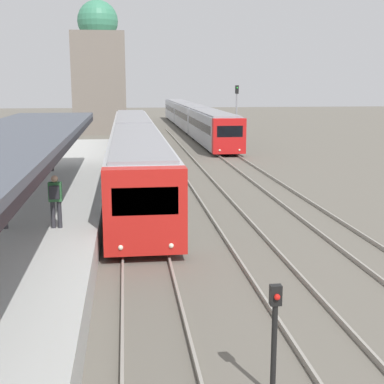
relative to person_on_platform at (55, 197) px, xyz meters
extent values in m
cube|color=#4C515B|center=(-1.58, 0.16, 1.75)|extent=(4.00, 27.95, 0.20)
cube|color=black|center=(0.38, 0.16, 1.53)|extent=(0.08, 27.95, 0.24)
cylinder|color=#47474C|center=(-1.58, 0.16, 0.33)|extent=(0.16, 0.16, 2.63)
cylinder|color=#47474C|center=(-1.58, 11.33, 0.33)|extent=(0.16, 0.16, 2.63)
cylinder|color=#2D2D33|center=(-0.10, 0.04, -0.56)|extent=(0.14, 0.14, 0.85)
cylinder|color=#2D2D33|center=(0.10, 0.04, -0.56)|extent=(0.14, 0.14, 0.85)
cube|color=#2D6638|center=(0.00, 0.04, 0.16)|extent=(0.40, 0.22, 0.60)
sphere|color=tan|center=(0.00, 0.04, 0.57)|extent=(0.22, 0.22, 0.22)
cube|color=#232328|center=(0.00, -0.16, 0.18)|extent=(0.30, 0.18, 0.40)
cube|color=red|center=(2.74, -0.48, -0.40)|extent=(2.57, 0.70, 2.68)
cube|color=black|center=(2.74, -0.81, -0.03)|extent=(2.01, 0.04, 0.86)
sphere|color=#EFEACC|center=(1.97, -0.82, -1.44)|extent=(0.16, 0.16, 0.16)
sphere|color=#EFEACC|center=(3.52, -0.82, -1.44)|extent=(0.16, 0.16, 0.16)
cube|color=#B7B7BC|center=(2.74, 8.15, -0.40)|extent=(2.57, 16.56, 2.68)
cube|color=gray|center=(2.74, 8.15, 1.00)|extent=(2.26, 16.22, 0.12)
cube|color=black|center=(2.74, 8.15, -0.11)|extent=(2.59, 15.23, 0.70)
cylinder|color=black|center=(1.65, 2.77, -1.66)|extent=(0.12, 0.70, 0.70)
cylinder|color=black|center=(3.84, 2.77, -1.66)|extent=(0.12, 0.70, 0.70)
cylinder|color=black|center=(1.65, 13.53, -1.66)|extent=(0.12, 0.70, 0.70)
cylinder|color=black|center=(3.84, 13.53, -1.66)|extent=(0.12, 0.70, 0.70)
cube|color=#B7B7BC|center=(2.74, 25.06, -0.40)|extent=(2.57, 16.56, 2.68)
cube|color=gray|center=(2.74, 25.06, 1.00)|extent=(2.26, 16.22, 0.12)
cube|color=black|center=(2.74, 25.06, -0.11)|extent=(2.59, 15.23, 0.70)
cylinder|color=black|center=(1.65, 19.68, -1.66)|extent=(0.12, 0.70, 0.70)
cylinder|color=black|center=(3.84, 19.68, -1.66)|extent=(0.12, 0.70, 0.70)
cylinder|color=black|center=(1.65, 30.44, -1.66)|extent=(0.12, 0.70, 0.70)
cylinder|color=black|center=(3.84, 30.44, -1.66)|extent=(0.12, 0.70, 0.70)
cube|color=red|center=(9.91, 22.82, -0.42)|extent=(2.50, 0.70, 2.64)
cube|color=black|center=(9.91, 22.49, -0.05)|extent=(1.95, 0.04, 0.84)
sphere|color=#EFEACC|center=(9.16, 22.48, -1.44)|extent=(0.16, 0.16, 0.16)
sphere|color=#EFEACC|center=(10.66, 22.48, -1.44)|extent=(0.16, 0.16, 0.16)
cube|color=#A8ADB7|center=(9.91, 30.74, -0.42)|extent=(2.50, 15.13, 2.64)
cube|color=gray|center=(9.91, 30.74, 0.96)|extent=(2.20, 14.83, 0.12)
cube|color=black|center=(9.91, 30.74, -0.13)|extent=(2.52, 13.92, 0.69)
cylinder|color=black|center=(8.85, 25.82, -1.66)|extent=(0.12, 0.70, 0.70)
cylinder|color=black|center=(10.97, 25.82, -1.66)|extent=(0.12, 0.70, 0.70)
cylinder|color=black|center=(8.85, 35.66, -1.66)|extent=(0.12, 0.70, 0.70)
cylinder|color=black|center=(10.97, 35.66, -1.66)|extent=(0.12, 0.70, 0.70)
cube|color=#A8ADB7|center=(9.91, 46.22, -0.42)|extent=(2.50, 15.13, 2.64)
cube|color=gray|center=(9.91, 46.22, 0.96)|extent=(2.20, 14.83, 0.12)
cube|color=black|center=(9.91, 46.22, -0.13)|extent=(2.52, 13.92, 0.69)
cylinder|color=black|center=(8.85, 41.30, -1.66)|extent=(0.12, 0.70, 0.70)
cylinder|color=black|center=(10.97, 41.30, -1.66)|extent=(0.12, 0.70, 0.70)
cylinder|color=black|center=(8.85, 51.14, -1.66)|extent=(0.12, 0.70, 0.70)
cylinder|color=black|center=(10.97, 51.14, -1.66)|extent=(0.12, 0.70, 0.70)
cube|color=#A8ADB7|center=(9.91, 61.70, -0.42)|extent=(2.50, 15.13, 2.64)
cube|color=gray|center=(9.91, 61.70, 0.96)|extent=(2.20, 14.83, 0.12)
cube|color=black|center=(9.91, 61.70, -0.13)|extent=(2.52, 13.92, 0.69)
cylinder|color=black|center=(8.85, 56.79, -1.66)|extent=(0.12, 0.70, 0.70)
cylinder|color=black|center=(10.97, 56.79, -1.66)|extent=(0.12, 0.70, 0.70)
cylinder|color=black|center=(8.85, 66.62, -1.66)|extent=(0.12, 0.70, 0.70)
cylinder|color=black|center=(10.97, 66.62, -1.66)|extent=(0.12, 0.70, 0.70)
cylinder|color=black|center=(4.68, -8.19, -1.14)|extent=(0.10, 0.10, 1.74)
cube|color=black|center=(4.68, -8.19, -0.10)|extent=(0.20, 0.14, 0.36)
sphere|color=red|center=(4.68, -8.28, -0.10)|extent=(0.11, 0.11, 0.11)
cylinder|color=gray|center=(11.80, 29.24, 0.64)|extent=(0.14, 0.14, 5.30)
cube|color=black|center=(11.80, 29.24, 2.93)|extent=(0.28, 0.20, 0.70)
sphere|color=green|center=(11.80, 29.12, 3.07)|extent=(0.14, 0.14, 0.14)
cube|color=slate|center=(-0.47, 44.69, 3.44)|extent=(5.70, 5.70, 10.90)
sphere|color=#3D8966|center=(-0.47, 44.69, 10.09)|extent=(4.38, 4.38, 4.38)
camera|label=1|loc=(2.20, -16.54, 3.46)|focal=50.00mm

